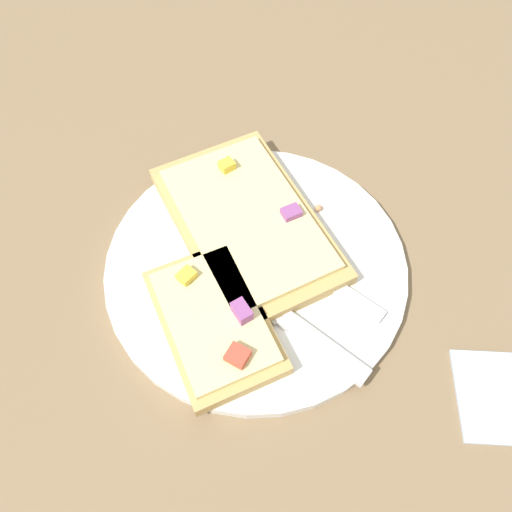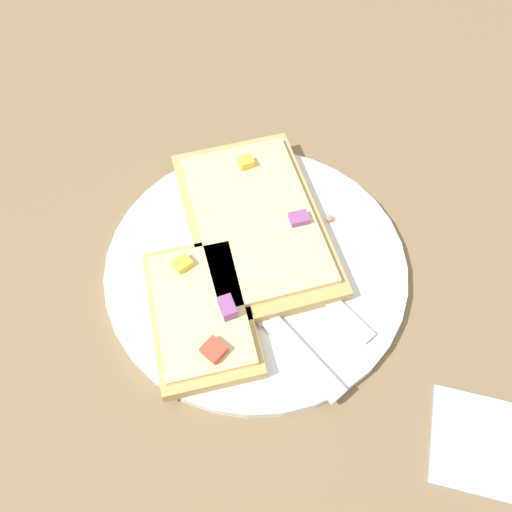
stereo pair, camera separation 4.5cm
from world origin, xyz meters
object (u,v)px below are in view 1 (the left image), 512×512
object	(u,v)px
fork	(278,248)
knife	(274,311)
plate	(256,265)
pizza_slice_corner	(214,320)
pizza_slice_main	(247,222)

from	to	relation	value
fork	knife	distance (m)	0.06
plate	pizza_slice_corner	world-z (taller)	pizza_slice_corner
plate	knife	world-z (taller)	knife
plate	fork	bearing A→B (deg)	35.91
pizza_slice_main	pizza_slice_corner	bearing A→B (deg)	-41.31
knife	fork	bearing A→B (deg)	-54.16
knife	pizza_slice_corner	distance (m)	0.05
knife	pizza_slice_corner	xyz separation A→B (m)	(-0.05, -0.01, 0.01)
fork	knife	bearing A→B (deg)	124.91
knife	pizza_slice_main	xyz separation A→B (m)	(-0.03, 0.09, 0.01)
pizza_slice_corner	pizza_slice_main	bearing A→B (deg)	-38.98
fork	pizza_slice_main	size ratio (longest dim) A/B	0.76
plate	knife	xyz separation A→B (m)	(0.02, -0.05, 0.01)
plate	fork	world-z (taller)	fork
fork	pizza_slice_corner	distance (m)	0.09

